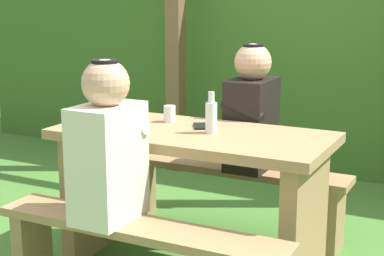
{
  "coord_description": "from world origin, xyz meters",
  "views": [
    {
      "loc": [
        1.35,
        -2.66,
        1.42
      ],
      "look_at": [
        0.0,
        0.0,
        0.76
      ],
      "focal_mm": 56.92,
      "sensor_mm": 36.0,
      "label": 1
    }
  ],
  "objects_px": {
    "bench_near": "(139,249)",
    "person_black_coat": "(252,112)",
    "picnic_table": "(192,176)",
    "cell_phone": "(200,126)",
    "drinking_glass": "(170,114)",
    "bottle_left": "(211,116)",
    "bench_far": "(232,185)",
    "person_white_shirt": "(108,147)"
  },
  "relations": [
    {
      "from": "person_white_shirt",
      "to": "person_black_coat",
      "type": "xyz_separation_m",
      "value": [
        0.27,
        1.04,
        0.0
      ]
    },
    {
      "from": "picnic_table",
      "to": "drinking_glass",
      "type": "xyz_separation_m",
      "value": [
        -0.21,
        0.14,
        0.28
      ]
    },
    {
      "from": "bench_far",
      "to": "person_white_shirt",
      "type": "xyz_separation_m",
      "value": [
        -0.15,
        -1.04,
        0.45
      ]
    },
    {
      "from": "person_black_coat",
      "to": "bottle_left",
      "type": "relative_size",
      "value": 3.47
    },
    {
      "from": "picnic_table",
      "to": "bench_far",
      "type": "xyz_separation_m",
      "value": [
        0.0,
        0.52,
        -0.2
      ]
    },
    {
      "from": "bench_far",
      "to": "cell_phone",
      "type": "distance_m",
      "value": 0.61
    },
    {
      "from": "drinking_glass",
      "to": "bottle_left",
      "type": "height_order",
      "value": "bottle_left"
    },
    {
      "from": "picnic_table",
      "to": "person_white_shirt",
      "type": "distance_m",
      "value": 0.6
    },
    {
      "from": "person_black_coat",
      "to": "cell_phone",
      "type": "relative_size",
      "value": 5.14
    },
    {
      "from": "picnic_table",
      "to": "person_black_coat",
      "type": "height_order",
      "value": "person_black_coat"
    },
    {
      "from": "bench_far",
      "to": "bottle_left",
      "type": "height_order",
      "value": "bottle_left"
    },
    {
      "from": "person_white_shirt",
      "to": "bottle_left",
      "type": "bearing_deg",
      "value": 63.34
    },
    {
      "from": "bottle_left",
      "to": "person_white_shirt",
      "type": "bearing_deg",
      "value": -116.66
    },
    {
      "from": "bench_far",
      "to": "bottle_left",
      "type": "xyz_separation_m",
      "value": [
        0.11,
        -0.52,
        0.52
      ]
    },
    {
      "from": "picnic_table",
      "to": "cell_phone",
      "type": "bearing_deg",
      "value": 92.75
    },
    {
      "from": "bottle_left",
      "to": "drinking_glass",
      "type": "bearing_deg",
      "value": 155.6
    },
    {
      "from": "bench_near",
      "to": "person_black_coat",
      "type": "relative_size",
      "value": 1.95
    },
    {
      "from": "bench_far",
      "to": "cell_phone",
      "type": "bearing_deg",
      "value": -90.64
    },
    {
      "from": "person_white_shirt",
      "to": "person_black_coat",
      "type": "distance_m",
      "value": 1.07
    },
    {
      "from": "picnic_table",
      "to": "cell_phone",
      "type": "height_order",
      "value": "cell_phone"
    },
    {
      "from": "drinking_glass",
      "to": "cell_phone",
      "type": "xyz_separation_m",
      "value": [
        0.2,
        -0.04,
        -0.04
      ]
    },
    {
      "from": "person_white_shirt",
      "to": "cell_phone",
      "type": "bearing_deg",
      "value": 76.51
    },
    {
      "from": "bench_near",
      "to": "person_black_coat",
      "type": "xyz_separation_m",
      "value": [
        0.12,
        1.04,
        0.45
      ]
    },
    {
      "from": "person_white_shirt",
      "to": "cell_phone",
      "type": "distance_m",
      "value": 0.63
    },
    {
      "from": "picnic_table",
      "to": "bench_near",
      "type": "bearing_deg",
      "value": -90.0
    },
    {
      "from": "bench_near",
      "to": "drinking_glass",
      "type": "xyz_separation_m",
      "value": [
        -0.21,
        0.66,
        0.48
      ]
    },
    {
      "from": "picnic_table",
      "to": "bottle_left",
      "type": "distance_m",
      "value": 0.34
    },
    {
      "from": "person_white_shirt",
      "to": "cell_phone",
      "type": "xyz_separation_m",
      "value": [
        0.15,
        0.62,
        -0.01
      ]
    },
    {
      "from": "bench_near",
      "to": "drinking_glass",
      "type": "height_order",
      "value": "drinking_glass"
    },
    {
      "from": "person_white_shirt",
      "to": "person_black_coat",
      "type": "relative_size",
      "value": 1.0
    },
    {
      "from": "person_black_coat",
      "to": "bottle_left",
      "type": "bearing_deg",
      "value": -91.22
    },
    {
      "from": "picnic_table",
      "to": "bench_near",
      "type": "xyz_separation_m",
      "value": [
        0.0,
        -0.52,
        -0.2
      ]
    },
    {
      "from": "person_black_coat",
      "to": "bench_near",
      "type": "bearing_deg",
      "value": -96.46
    },
    {
      "from": "drinking_glass",
      "to": "picnic_table",
      "type": "bearing_deg",
      "value": -34.19
    },
    {
      "from": "picnic_table",
      "to": "person_black_coat",
      "type": "distance_m",
      "value": 0.59
    },
    {
      "from": "bottle_left",
      "to": "cell_phone",
      "type": "relative_size",
      "value": 1.48
    },
    {
      "from": "person_black_coat",
      "to": "cell_phone",
      "type": "distance_m",
      "value": 0.44
    },
    {
      "from": "cell_phone",
      "to": "bench_near",
      "type": "bearing_deg",
      "value": -119.87
    },
    {
      "from": "bench_near",
      "to": "person_white_shirt",
      "type": "distance_m",
      "value": 0.48
    },
    {
      "from": "picnic_table",
      "to": "bench_far",
      "type": "distance_m",
      "value": 0.56
    },
    {
      "from": "bench_far",
      "to": "person_black_coat",
      "type": "relative_size",
      "value": 1.95
    },
    {
      "from": "person_white_shirt",
      "to": "bottle_left",
      "type": "height_order",
      "value": "person_white_shirt"
    }
  ]
}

